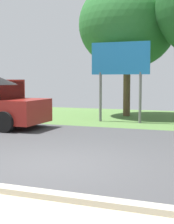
{
  "coord_description": "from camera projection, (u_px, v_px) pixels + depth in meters",
  "views": [
    {
      "loc": [
        3.35,
        -6.77,
        1.91
      ],
      "look_at": [
        0.42,
        1.0,
        1.1
      ],
      "focal_mm": 54.8,
      "sensor_mm": 36.0,
      "label": 1
    }
  ],
  "objects": [
    {
      "name": "tree_left_far",
      "position": [
        127.0,
        25.0,
        17.26
      ],
      "size": [
        4.93,
        4.93,
        6.89
      ],
      "color": "brown",
      "rests_on": "ground_plane"
    },
    {
      "name": "roadside_billboard",
      "position": [
        120.0,
        64.0,
        14.86
      ],
      "size": [
        2.6,
        0.12,
        3.5
      ],
      "color": "slate",
      "rests_on": "ground_plane"
    },
    {
      "name": "ground_plane",
      "position": [
        97.0,
        143.0,
        10.41
      ],
      "size": [
        40.0,
        22.0,
        0.2
      ],
      "color": "#424244"
    }
  ]
}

